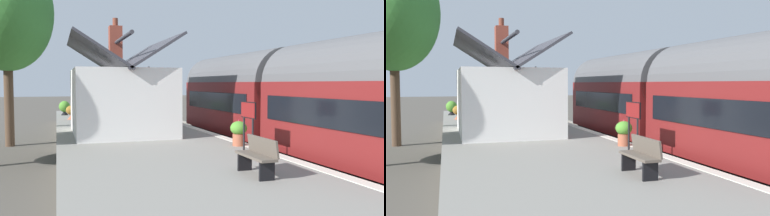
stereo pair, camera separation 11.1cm
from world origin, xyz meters
TOP-DOWN VIEW (x-y plane):
  - ground_plane at (0.00, 0.00)m, footprint 160.00×160.00m
  - platform at (0.00, 4.20)m, footprint 32.00×6.40m
  - platform_edge_coping at (0.00, 1.18)m, footprint 32.00×0.36m
  - rail_near at (0.00, -1.62)m, footprint 52.00×0.08m
  - rail_far at (0.00, -0.18)m, footprint 52.00×0.08m
  - train at (-3.53, -0.90)m, footprint 16.39×2.73m
  - station_building at (0.39, 4.78)m, footprint 6.35×4.13m
  - bench_mid_platform at (-8.91, 2.98)m, footprint 1.40×0.44m
  - bench_by_lamp at (10.46, 2.85)m, footprint 1.41×0.46m
  - planter_under_sign at (-4.67, 1.50)m, footprint 0.57×0.57m
  - planter_edge_near at (8.85, 4.00)m, footprint 0.57×0.57m
  - planter_bench_left at (9.44, 5.14)m, footprint 0.96×0.32m
  - planter_corner_building at (6.14, 5.38)m, footprint 0.38×0.38m
  - planter_by_door at (7.82, 6.54)m, footprint 0.66×0.66m
  - planter_edge_far at (11.38, 6.88)m, footprint 0.72×0.72m
  - lamp_post_platform at (8.86, 1.66)m, footprint 0.32×0.50m
  - station_sign_board at (-6.15, 1.87)m, footprint 0.96×0.06m
  - tree_far_right at (3.49, 9.48)m, footprint 4.37×4.18m

SIDE VIEW (x-z plane):
  - ground_plane at x=0.00m, z-range 0.00..0.00m
  - rail_near at x=0.00m, z-range 0.00..0.14m
  - rail_far at x=0.00m, z-range 0.00..0.14m
  - platform at x=0.00m, z-range 0.00..0.82m
  - platform_edge_coping at x=0.00m, z-range 0.82..0.84m
  - planter_bench_left at x=9.44m, z-range 0.81..1.36m
  - planter_corner_building at x=6.14m, z-range 0.83..1.52m
  - planter_by_door at x=7.82m, z-range 0.82..1.73m
  - bench_mid_platform at x=-8.91m, z-range 0.86..1.74m
  - bench_by_lamp at x=10.46m, z-range 0.86..1.74m
  - planter_edge_near at x=8.85m, z-range 0.84..1.76m
  - planter_under_sign at x=-4.67m, z-range 0.85..1.77m
  - planter_edge_far at x=11.38m, z-range 0.85..1.80m
  - station_sign_board at x=-6.15m, z-range 1.23..2.80m
  - train at x=-3.53m, z-range 0.05..4.37m
  - station_building at x=0.39m, z-range -0.23..4.84m
  - lamp_post_platform at x=8.86m, z-range 1.50..4.74m
  - tree_far_right at x=3.49m, z-range 1.72..10.72m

